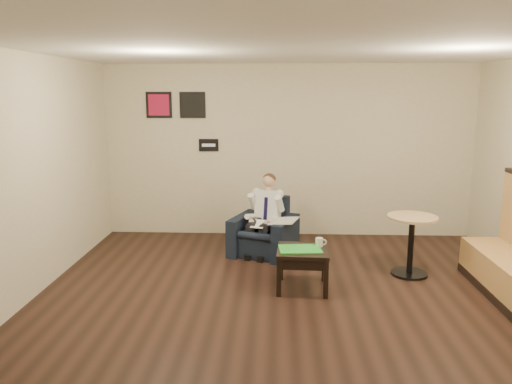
{
  "coord_description": "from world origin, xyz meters",
  "views": [
    {
      "loc": [
        -0.19,
        -5.15,
        2.35
      ],
      "look_at": [
        -0.45,
        1.2,
        1.08
      ],
      "focal_mm": 35.0,
      "sensor_mm": 36.0,
      "label": 1
    }
  ],
  "objects_px": {
    "cafe_table": "(411,246)",
    "coffee_mug": "(319,242)",
    "smartphone": "(307,244)",
    "side_table": "(302,269)",
    "seated_man": "(261,218)",
    "armchair": "(264,227)",
    "green_folder": "(300,249)"
  },
  "relations": [
    {
      "from": "cafe_table",
      "to": "coffee_mug",
      "type": "bearing_deg",
      "value": -161.84
    },
    {
      "from": "smartphone",
      "to": "cafe_table",
      "type": "height_order",
      "value": "cafe_table"
    },
    {
      "from": "side_table",
      "to": "smartphone",
      "type": "bearing_deg",
      "value": 69.64
    },
    {
      "from": "seated_man",
      "to": "cafe_table",
      "type": "bearing_deg",
      "value": 0.3
    },
    {
      "from": "coffee_mug",
      "to": "cafe_table",
      "type": "height_order",
      "value": "cafe_table"
    },
    {
      "from": "armchair",
      "to": "smartphone",
      "type": "height_order",
      "value": "armchair"
    },
    {
      "from": "armchair",
      "to": "green_folder",
      "type": "bearing_deg",
      "value": -50.9
    },
    {
      "from": "seated_man",
      "to": "smartphone",
      "type": "distance_m",
      "value": 1.21
    },
    {
      "from": "armchair",
      "to": "green_folder",
      "type": "relative_size",
      "value": 1.7
    },
    {
      "from": "green_folder",
      "to": "cafe_table",
      "type": "xyz_separation_m",
      "value": [
        1.46,
        0.54,
        -0.11
      ]
    },
    {
      "from": "cafe_table",
      "to": "green_folder",
      "type": "bearing_deg",
      "value": -159.6
    },
    {
      "from": "cafe_table",
      "to": "side_table",
      "type": "bearing_deg",
      "value": -159.87
    },
    {
      "from": "side_table",
      "to": "cafe_table",
      "type": "distance_m",
      "value": 1.53
    },
    {
      "from": "armchair",
      "to": "side_table",
      "type": "bearing_deg",
      "value": -49.31
    },
    {
      "from": "armchair",
      "to": "side_table",
      "type": "distance_m",
      "value": 1.42
    },
    {
      "from": "smartphone",
      "to": "cafe_table",
      "type": "relative_size",
      "value": 0.2
    },
    {
      "from": "side_table",
      "to": "cafe_table",
      "type": "xyz_separation_m",
      "value": [
        1.43,
        0.52,
        0.15
      ]
    },
    {
      "from": "seated_man",
      "to": "smartphone",
      "type": "height_order",
      "value": "seated_man"
    },
    {
      "from": "seated_man",
      "to": "green_folder",
      "type": "relative_size",
      "value": 2.25
    },
    {
      "from": "seated_man",
      "to": "side_table",
      "type": "distance_m",
      "value": 1.37
    },
    {
      "from": "coffee_mug",
      "to": "smartphone",
      "type": "bearing_deg",
      "value": 159.89
    },
    {
      "from": "coffee_mug",
      "to": "cafe_table",
      "type": "bearing_deg",
      "value": 18.16
    },
    {
      "from": "seated_man",
      "to": "cafe_table",
      "type": "distance_m",
      "value": 2.09
    },
    {
      "from": "smartphone",
      "to": "cafe_table",
      "type": "xyz_separation_m",
      "value": [
        1.36,
        0.35,
        -0.11
      ]
    },
    {
      "from": "side_table",
      "to": "armchair",
      "type": "bearing_deg",
      "value": 110.95
    },
    {
      "from": "side_table",
      "to": "cafe_table",
      "type": "bearing_deg",
      "value": 20.13
    },
    {
      "from": "coffee_mug",
      "to": "smartphone",
      "type": "distance_m",
      "value": 0.16
    },
    {
      "from": "armchair",
      "to": "cafe_table",
      "type": "xyz_separation_m",
      "value": [
        1.93,
        -0.8,
        -0.01
      ]
    },
    {
      "from": "cafe_table",
      "to": "smartphone",
      "type": "bearing_deg",
      "value": -165.64
    },
    {
      "from": "seated_man",
      "to": "green_folder",
      "type": "height_order",
      "value": "seated_man"
    },
    {
      "from": "seated_man",
      "to": "armchair",
      "type": "bearing_deg",
      "value": 90.0
    },
    {
      "from": "seated_man",
      "to": "cafe_table",
      "type": "relative_size",
      "value": 1.42
    }
  ]
}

